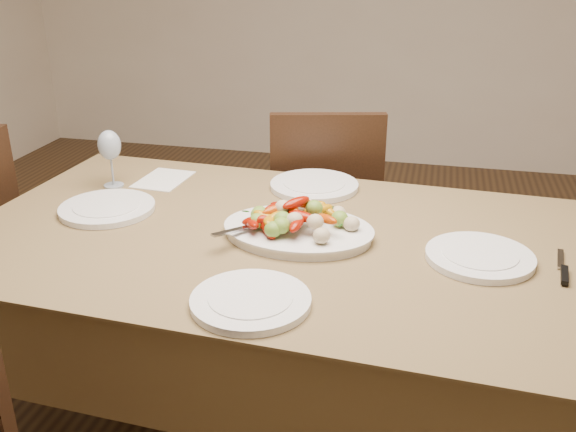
# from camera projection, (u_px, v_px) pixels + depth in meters

# --- Properties ---
(floor) EXTENTS (6.00, 6.00, 0.00)m
(floor) POSITION_uv_depth(u_px,v_px,m) (237.00, 428.00, 2.17)
(floor) COLOR #372310
(floor) RESTS_ON ground
(dining_table) EXTENTS (1.89, 1.14, 0.76)m
(dining_table) POSITION_uv_depth(u_px,v_px,m) (288.00, 350.00, 1.94)
(dining_table) COLOR brown
(dining_table) RESTS_ON ground
(chair_far) EXTENTS (0.51, 0.51, 0.95)m
(chair_far) POSITION_uv_depth(u_px,v_px,m) (323.00, 215.00, 2.65)
(chair_far) COLOR black
(chair_far) RESTS_ON ground
(serving_platter) EXTENTS (0.43, 0.33, 0.02)m
(serving_platter) POSITION_uv_depth(u_px,v_px,m) (298.00, 232.00, 1.78)
(serving_platter) COLOR white
(serving_platter) RESTS_ON dining_table
(roasted_vegetables) EXTENTS (0.35, 0.25, 0.09)m
(roasted_vegetables) POSITION_uv_depth(u_px,v_px,m) (298.00, 214.00, 1.76)
(roasted_vegetables) COLOR #7E0E02
(roasted_vegetables) RESTS_ON serving_platter
(serving_spoon) EXTENTS (0.27, 0.20, 0.03)m
(serving_spoon) POSITION_uv_depth(u_px,v_px,m) (272.00, 223.00, 1.75)
(serving_spoon) COLOR #9EA0A8
(serving_spoon) RESTS_ON serving_platter
(plate_left) EXTENTS (0.29, 0.29, 0.02)m
(plate_left) POSITION_uv_depth(u_px,v_px,m) (107.00, 208.00, 1.95)
(plate_left) COLOR white
(plate_left) RESTS_ON dining_table
(plate_right) EXTENTS (0.28, 0.28, 0.02)m
(plate_right) POSITION_uv_depth(u_px,v_px,m) (480.00, 257.00, 1.65)
(plate_right) COLOR white
(plate_right) RESTS_ON dining_table
(plate_far) EXTENTS (0.29, 0.29, 0.02)m
(plate_far) POSITION_uv_depth(u_px,v_px,m) (314.00, 186.00, 2.13)
(plate_far) COLOR white
(plate_far) RESTS_ON dining_table
(plate_near) EXTENTS (0.28, 0.28, 0.02)m
(plate_near) POSITION_uv_depth(u_px,v_px,m) (251.00, 301.00, 1.45)
(plate_near) COLOR white
(plate_near) RESTS_ON dining_table
(wine_glass) EXTENTS (0.08, 0.08, 0.20)m
(wine_glass) POSITION_uv_depth(u_px,v_px,m) (111.00, 157.00, 2.11)
(wine_glass) COLOR #8C99A5
(wine_glass) RESTS_ON dining_table
(menu_card) EXTENTS (0.16, 0.22, 0.00)m
(menu_card) POSITION_uv_depth(u_px,v_px,m) (163.00, 179.00, 2.21)
(menu_card) COLOR silver
(menu_card) RESTS_ON dining_table
(table_knife) EXTENTS (0.04, 0.20, 0.01)m
(table_knife) POSITION_uv_depth(u_px,v_px,m) (562.00, 269.00, 1.60)
(table_knife) COLOR #9EA0A8
(table_knife) RESTS_ON dining_table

